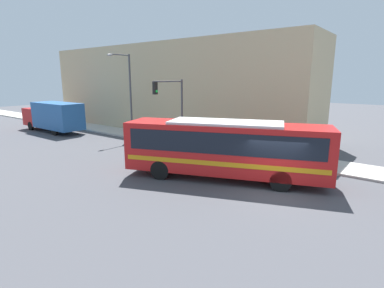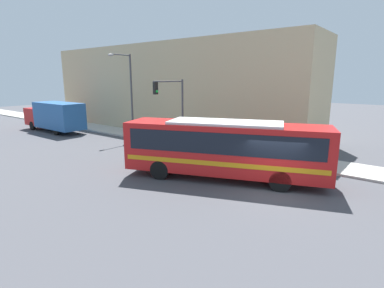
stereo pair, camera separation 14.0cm
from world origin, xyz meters
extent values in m
plane|color=#47474C|center=(0.00, 0.00, 0.00)|extent=(120.00, 120.00, 0.00)
cube|color=#B7B2A8|center=(6.00, 20.00, 0.07)|extent=(3.00, 70.00, 0.14)
cube|color=tan|center=(10.50, 16.41, 4.37)|extent=(6.00, 30.83, 8.74)
cube|color=red|center=(0.16, 3.00, 1.74)|extent=(6.17, 10.89, 2.59)
cube|color=black|center=(0.16, 3.00, 2.20)|extent=(5.90, 10.10, 1.09)
cube|color=orange|center=(0.16, 3.00, 1.17)|extent=(6.05, 10.50, 0.24)
cube|color=silver|center=(0.16, 3.00, 3.08)|extent=(4.25, 6.32, 0.16)
cylinder|color=black|center=(0.00, 6.49, 0.52)|extent=(0.64, 1.07, 1.04)
cylinder|color=black|center=(-2.06, 5.70, 0.52)|extent=(0.64, 1.07, 1.04)
cylinder|color=black|center=(2.25, 0.65, 0.52)|extent=(0.64, 1.07, 1.04)
cylinder|color=black|center=(0.18, -0.15, 0.52)|extent=(0.64, 1.07, 1.04)
cube|color=#265999|center=(2.24, 23.83, 1.73)|extent=(2.37, 5.99, 2.56)
cube|color=#B21919|center=(2.24, 27.99, 1.35)|extent=(2.26, 2.33, 1.81)
cylinder|color=black|center=(1.20, 27.58, 0.45)|extent=(0.25, 0.90, 0.90)
cylinder|color=black|center=(1.20, 22.71, 0.45)|extent=(0.25, 0.90, 0.90)
cylinder|color=red|center=(5.10, 2.12, 0.41)|extent=(0.25, 0.25, 0.55)
sphere|color=red|center=(5.10, 2.12, 0.76)|extent=(0.24, 0.24, 0.24)
cylinder|color=red|center=(5.10, 1.98, 0.44)|extent=(0.11, 0.15, 0.11)
cylinder|color=#47474C|center=(5.25, 10.15, 2.72)|extent=(0.16, 0.16, 5.17)
cylinder|color=#47474C|center=(3.65, 10.15, 5.15)|extent=(3.20, 0.11, 0.11)
cube|color=black|center=(2.25, 10.15, 4.70)|extent=(0.30, 0.24, 0.90)
sphere|color=#19D83F|center=(2.25, 10.01, 4.48)|extent=(0.18, 0.18, 0.18)
cylinder|color=#47474C|center=(5.35, 16.33, 3.81)|extent=(0.18, 0.18, 7.36)
cylinder|color=#47474C|center=(4.31, 16.33, 7.39)|extent=(2.08, 0.11, 0.11)
ellipsoid|color=gray|center=(3.27, 16.33, 7.31)|extent=(0.56, 0.28, 0.20)
camera|label=1|loc=(-13.31, -5.09, 5.35)|focal=28.00mm
camera|label=2|loc=(-13.22, -5.20, 5.35)|focal=28.00mm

